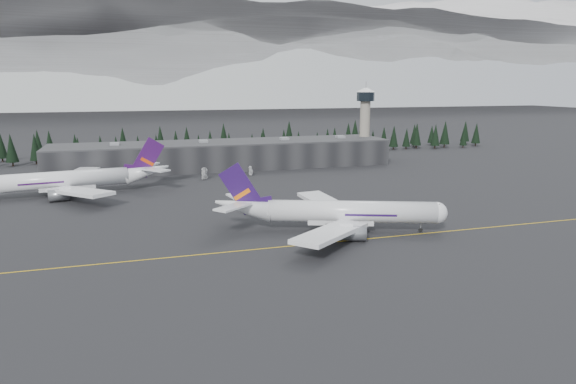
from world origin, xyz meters
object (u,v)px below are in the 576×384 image
object	(u,v)px
jet_parked	(75,179)
gse_vehicle_b	(251,174)
control_tower	(365,116)
terminal	(225,155)
gse_vehicle_a	(204,178)
jet_main	(331,212)

from	to	relation	value
jet_parked	gse_vehicle_b	bearing A→B (deg)	-171.57
control_tower	jet_parked	size ratio (longest dim) A/B	0.56
control_tower	jet_parked	distance (m)	147.33
terminal	gse_vehicle_a	distance (m)	32.91
gse_vehicle_a	control_tower	bearing A→B (deg)	5.09
jet_parked	gse_vehicle_a	world-z (taller)	jet_parked
gse_vehicle_a	jet_main	bearing A→B (deg)	-90.32
gse_vehicle_a	gse_vehicle_b	bearing A→B (deg)	-3.57
terminal	gse_vehicle_b	world-z (taller)	terminal
control_tower	jet_parked	bearing A→B (deg)	-160.60
terminal	control_tower	size ratio (longest dim) A/B	4.24
terminal	gse_vehicle_a	size ratio (longest dim) A/B	30.91
terminal	control_tower	xyz separation A→B (m)	(75.00, 3.00, 17.11)
jet_parked	gse_vehicle_b	world-z (taller)	jet_parked
jet_main	gse_vehicle_a	bearing A→B (deg)	124.83
gse_vehicle_b	jet_main	bearing A→B (deg)	-15.91
terminal	gse_vehicle_a	world-z (taller)	terminal
jet_main	gse_vehicle_b	world-z (taller)	jet_main
jet_parked	terminal	bearing A→B (deg)	-151.99
jet_main	gse_vehicle_b	size ratio (longest dim) A/B	14.46
jet_parked	gse_vehicle_a	size ratio (longest dim) A/B	13.06
jet_parked	gse_vehicle_a	distance (m)	51.84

